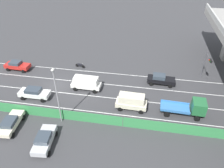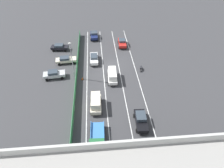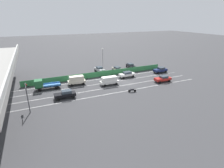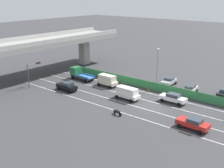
# 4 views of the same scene
# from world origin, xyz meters

# --- Properties ---
(ground_plane) EXTENTS (300.00, 300.00, 0.00)m
(ground_plane) POSITION_xyz_m (0.00, 0.00, 0.00)
(ground_plane) COLOR #38383A
(lane_line_left_edge) EXTENTS (0.14, 45.94, 0.01)m
(lane_line_left_edge) POSITION_xyz_m (-5.29, 4.97, 0.00)
(lane_line_left_edge) COLOR silver
(lane_line_left_edge) RESTS_ON ground
(lane_line_mid_left) EXTENTS (0.14, 45.94, 0.01)m
(lane_line_mid_left) POSITION_xyz_m (-1.76, 4.97, 0.00)
(lane_line_mid_left) COLOR silver
(lane_line_mid_left) RESTS_ON ground
(lane_line_mid_right) EXTENTS (0.14, 45.94, 0.01)m
(lane_line_mid_right) POSITION_xyz_m (1.76, 4.97, 0.00)
(lane_line_mid_right) COLOR silver
(lane_line_mid_right) RESTS_ON ground
(lane_line_right_edge) EXTENTS (0.14, 45.94, 0.01)m
(lane_line_right_edge) POSITION_xyz_m (5.29, 4.97, 0.00)
(lane_line_right_edge) COLOR silver
(lane_line_right_edge) RESTS_ON ground
(green_fence) EXTENTS (0.10, 42.04, 1.59)m
(green_fence) POSITION_xyz_m (7.41, 4.97, 0.80)
(green_fence) COLOR #338447
(green_fence) RESTS_ON ground
(car_sedan_white) EXTENTS (1.99, 4.68, 1.66)m
(car_sedan_white) POSITION_xyz_m (3.66, -2.12, 0.93)
(car_sedan_white) COLOR white
(car_sedan_white) RESTS_ON ground
(car_van_white) EXTENTS (2.10, 4.77, 2.19)m
(car_van_white) POSITION_xyz_m (0.08, 5.04, 1.24)
(car_van_white) COLOR silver
(car_van_white) RESTS_ON ground
(car_sedan_red) EXTENTS (2.16, 4.60, 1.64)m
(car_sedan_red) POSITION_xyz_m (-3.68, -9.10, 0.91)
(car_sedan_red) COLOR red
(car_sedan_red) RESTS_ON ground
(car_sedan_navy) EXTENTS (2.14, 4.42, 1.71)m
(car_sedan_navy) POSITION_xyz_m (3.49, -13.99, 0.93)
(car_sedan_navy) COLOR navy
(car_sedan_navy) RESTS_ON ground
(car_sedan_black) EXTENTS (2.11, 4.58, 1.74)m
(car_sedan_black) POSITION_xyz_m (-3.45, 16.84, 0.94)
(car_sedan_black) COLOR black
(car_sedan_black) RESTS_ON ground
(car_van_cream) EXTENTS (2.15, 4.42, 2.32)m
(car_van_cream) POSITION_xyz_m (3.62, 12.66, 1.30)
(car_van_cream) COLOR beige
(car_van_cream) RESTS_ON ground
(flatbed_truck_blue) EXTENTS (2.51, 5.95, 2.52)m
(flatbed_truck_blue) POSITION_xyz_m (3.62, 20.81, 1.30)
(flatbed_truck_blue) COLOR black
(flatbed_truck_blue) RESTS_ON ground
(motorcycle) EXTENTS (0.72, 1.91, 0.93)m
(motorcycle) POSITION_xyz_m (-6.43, 2.03, 0.46)
(motorcycle) COLOR black
(motorcycle) RESTS_ON ground
(parked_sedan_dark) EXTENTS (4.36, 2.27, 1.57)m
(parked_sedan_dark) POSITION_xyz_m (12.16, -8.14, 0.89)
(parked_sedan_dark) COLOR black
(parked_sedan_dark) RESTS_ON ground
(parked_sedan_cream) EXTENTS (4.75, 2.29, 1.51)m
(parked_sedan_cream) POSITION_xyz_m (10.13, -2.19, 0.86)
(parked_sedan_cream) COLOR beige
(parked_sedan_cream) RESTS_ON ground
(parked_wagon_silver) EXTENTS (4.58, 2.38, 1.66)m
(parked_wagon_silver) POSITION_xyz_m (12.02, 3.25, 0.91)
(parked_wagon_silver) COLOR #B2B5B7
(parked_wagon_silver) RESTS_ON ground
(traffic_light) EXTENTS (3.29, 0.44, 4.86)m
(traffic_light) POSITION_xyz_m (-5.93, 23.98, 3.48)
(traffic_light) COLOR #47474C
(traffic_light) RESTS_ON ground
(street_lamp) EXTENTS (0.60, 0.36, 8.17)m
(street_lamp) POSITION_xyz_m (7.84, 3.71, 4.88)
(street_lamp) COLOR gray
(street_lamp) RESTS_ON ground
(traffic_cone) EXTENTS (0.47, 0.47, 0.59)m
(traffic_cone) POSITION_xyz_m (6.25, 4.39, 0.27)
(traffic_cone) COLOR orange
(traffic_cone) RESTS_ON ground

